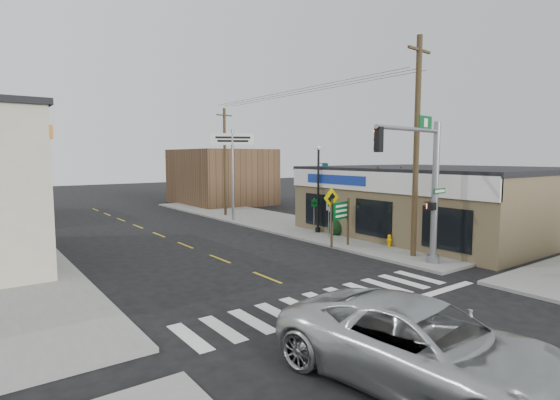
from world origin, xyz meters
TOP-DOWN VIEW (x-y plane):
  - ground at (0.00, 0.00)m, footprint 140.00×140.00m
  - sidewalk_right at (9.00, 13.00)m, footprint 6.00×38.00m
  - center_line at (0.00, 8.00)m, footprint 0.12×56.00m
  - crosswalk at (0.00, 0.40)m, footprint 11.00×2.20m
  - thrift_store at (14.50, 6.00)m, footprint 12.00×14.00m
  - bldg_distant_right at (12.00, 30.00)m, footprint 8.00×10.00m
  - suv at (-2.07, -4.87)m, footprint 3.93×6.84m
  - traffic_signal_pole at (6.43, 1.29)m, footprint 5.09×0.39m
  - guide_sign at (6.30, 6.30)m, footprint 1.46×0.13m
  - fire_hydrant at (8.38, 4.75)m, footprint 0.20×0.20m
  - ped_crossing_sign at (7.23, 8.05)m, footprint 1.16×0.08m
  - lamp_post at (8.26, 10.30)m, footprint 0.70×0.55m
  - dance_center_sign at (6.50, 17.99)m, footprint 3.17×0.20m
  - bare_tree at (9.14, 5.51)m, footprint 2.46×2.46m
  - shrub_front at (10.66, 5.16)m, footprint 1.32×1.32m
  - shrub_back at (8.58, 9.02)m, footprint 1.09×1.09m
  - utility_pole_near at (7.59, 2.64)m, footprint 1.79×0.27m
  - utility_pole_far at (7.50, 20.97)m, footprint 1.49×0.22m

SIDE VIEW (x-z plane):
  - ground at x=0.00m, z-range 0.00..0.00m
  - center_line at x=0.00m, z-range 0.00..0.01m
  - crosswalk at x=0.00m, z-range 0.00..0.01m
  - sidewalk_right at x=9.00m, z-range 0.00..0.13m
  - fire_hydrant at x=8.38m, z-range 0.16..0.79m
  - shrub_back at x=8.58m, z-range 0.13..0.95m
  - shrub_front at x=10.66m, z-range 0.13..1.12m
  - suv at x=-2.07m, z-range 0.00..1.80m
  - guide_sign at x=6.30m, z-range 0.52..3.07m
  - thrift_store at x=14.50m, z-range 0.00..4.00m
  - ped_crossing_sign at x=7.23m, z-range 0.66..3.64m
  - bldg_distant_right at x=12.00m, z-range 0.00..5.60m
  - lamp_post at x=8.26m, z-range 0.57..5.98m
  - traffic_signal_pole at x=6.43m, z-range 0.74..7.19m
  - bare_tree at x=9.14m, z-range 1.54..6.46m
  - utility_pole_far at x=7.50m, z-range 0.24..8.83m
  - dance_center_sign at x=6.50m, z-range 1.84..8.57m
  - utility_pole_near at x=7.59m, z-range 0.26..10.56m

